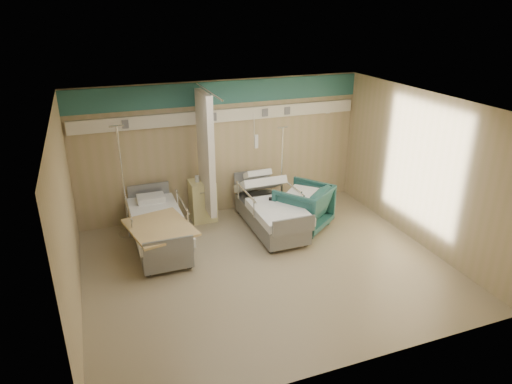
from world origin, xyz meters
The scene contains 13 objects.
ground centered at (0.00, 0.00, 0.00)m, with size 6.00×5.00×0.00m, color gray.
room_walls centered at (-0.03, 0.25, 1.86)m, with size 6.04×5.04×2.82m.
bed_right centered at (0.60, 1.30, 0.32)m, with size 1.00×2.16×0.63m, color white, non-canonical shape.
bed_left centered at (-1.60, 1.30, 0.32)m, with size 1.00×2.16×0.63m, color white, non-canonical shape.
bedside_cabinet centered at (-0.55, 2.20, 0.42)m, with size 0.50×0.48×0.85m, color #EBE193.
visitor_armchair centered at (1.25, 1.17, 0.44)m, with size 0.94×0.97×0.88m, color #20504D.
waffle_blanket centered at (1.21, 1.13, 0.92)m, with size 0.66×0.58×0.07m, color white.
iv_stand_right centered at (1.16, 2.07, 0.38)m, with size 0.33×0.33×1.86m.
iv_stand_left centered at (-2.08, 2.07, 0.45)m, with size 0.39×0.39×2.18m.
call_remote centered at (0.65, 1.28, 0.65)m, with size 0.19×0.08×0.04m, color black.
tan_blanket centered at (-1.63, 0.84, 0.65)m, with size 0.98×1.23×0.04m, color tan.
toiletry_bag centered at (-0.43, 2.16, 0.90)m, with size 0.20×0.13×0.11m, color black.
white_cup centered at (-0.64, 2.21, 0.91)m, with size 0.09×0.09×0.13m, color white.
Camera 1 is at (-2.52, -6.24, 4.20)m, focal length 32.00 mm.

